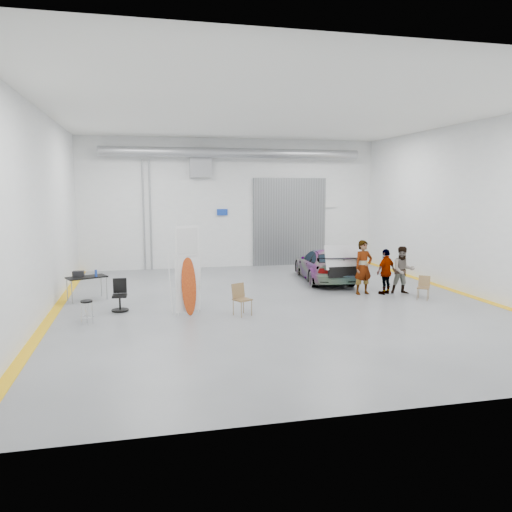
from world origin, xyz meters
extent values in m
plane|color=slate|center=(0.00, 0.00, 0.00)|extent=(16.00, 16.00, 0.00)
cube|color=silver|center=(-7.00, 0.00, 3.00)|extent=(0.02, 16.00, 6.00)
cube|color=silver|center=(7.00, 0.00, 3.00)|extent=(0.02, 16.00, 6.00)
cube|color=silver|center=(0.00, 8.00, 3.00)|extent=(14.00, 0.02, 6.00)
cube|color=silver|center=(0.00, -8.00, 3.00)|extent=(14.00, 0.02, 6.00)
cube|color=white|center=(0.00, 0.00, 6.00)|extent=(14.00, 16.00, 0.02)
cube|color=gray|center=(2.80, 7.92, 2.10)|extent=(3.60, 0.12, 4.20)
cube|color=gray|center=(-1.50, 7.92, 4.80)|extent=(1.00, 0.50, 1.20)
cylinder|color=gray|center=(0.00, 7.40, 5.30)|extent=(11.90, 0.44, 0.44)
cube|color=#1439A7|center=(-0.50, 7.92, 2.60)|extent=(0.50, 0.04, 0.30)
cube|color=white|center=(4.80, 7.92, 2.90)|extent=(0.70, 0.04, 0.25)
cylinder|color=gray|center=(-3.80, 7.92, 2.50)|extent=(0.08, 0.08, 5.00)
cylinder|color=gray|center=(-4.10, 7.92, 2.50)|extent=(0.08, 0.08, 5.00)
cube|color=#EFB10D|center=(-6.85, 0.00, 0.01)|extent=(0.30, 16.00, 0.01)
cube|color=#EFB10D|center=(6.85, 0.00, 0.01)|extent=(0.30, 16.00, 0.01)
imported|color=white|center=(2.96, 3.53, 0.64)|extent=(2.30, 4.60, 1.28)
imported|color=#8D694C|center=(3.36, 0.78, 0.96)|extent=(0.77, 0.57, 1.92)
imported|color=slate|center=(4.75, 0.52, 0.85)|extent=(0.94, 0.78, 1.69)
imported|color=#A06835|center=(4.14, 0.59, 0.81)|extent=(1.01, 0.76, 1.61)
cube|color=white|center=(-2.99, -0.78, 0.93)|extent=(0.75, 0.30, 1.68)
ellipsoid|color=#D55512|center=(-2.99, -0.85, 0.89)|extent=(0.51, 0.37, 1.78)
cube|color=white|center=(-2.99, -0.80, 2.20)|extent=(0.73, 0.29, 0.89)
cylinder|color=white|center=(-3.32, -0.78, 1.40)|extent=(0.02, 0.02, 2.80)
cylinder|color=white|center=(-2.67, -0.78, 1.40)|extent=(0.02, 0.02, 2.80)
cube|color=brown|center=(-1.38, -1.22, 0.48)|extent=(0.59, 0.58, 0.04)
cube|color=brown|center=(-1.38, -1.02, 0.72)|extent=(0.44, 0.28, 0.43)
cube|color=brown|center=(4.95, -0.51, 0.40)|extent=(0.52, 0.52, 0.04)
cube|color=brown|center=(4.95, -0.34, 0.61)|extent=(0.34, 0.30, 0.36)
cylinder|color=black|center=(-5.74, -1.20, 0.64)|extent=(0.32, 0.32, 0.05)
torus|color=silver|center=(-5.74, -1.20, 0.21)|extent=(0.34, 0.34, 0.02)
cylinder|color=gray|center=(-6.62, 1.70, 0.38)|extent=(0.03, 0.03, 0.75)
cylinder|color=gray|center=(-5.47, 1.70, 0.38)|extent=(0.03, 0.03, 0.75)
cylinder|color=gray|center=(-6.62, 2.22, 0.38)|extent=(0.03, 0.03, 0.75)
cylinder|color=gray|center=(-5.47, 2.22, 0.38)|extent=(0.03, 0.03, 0.75)
cube|color=black|center=(-6.04, 1.96, 0.78)|extent=(1.40, 1.08, 0.04)
cylinder|color=#1B3CA5|center=(-5.73, 1.86, 0.91)|extent=(0.08, 0.08, 0.23)
cube|color=black|center=(-6.31, 2.01, 0.89)|extent=(0.37, 0.23, 0.19)
cylinder|color=black|center=(-4.91, 0.12, 0.04)|extent=(0.52, 0.52, 0.04)
cylinder|color=black|center=(-4.91, 0.12, 0.26)|extent=(0.06, 0.06, 0.44)
cube|color=black|center=(-4.91, 0.12, 0.48)|extent=(0.44, 0.44, 0.06)
cube|color=black|center=(-4.91, 0.32, 0.75)|extent=(0.41, 0.07, 0.46)
cube|color=silver|center=(2.96, 1.58, 1.30)|extent=(1.49, 0.91, 0.04)
camera|label=1|loc=(-4.19, -15.25, 3.72)|focal=35.00mm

